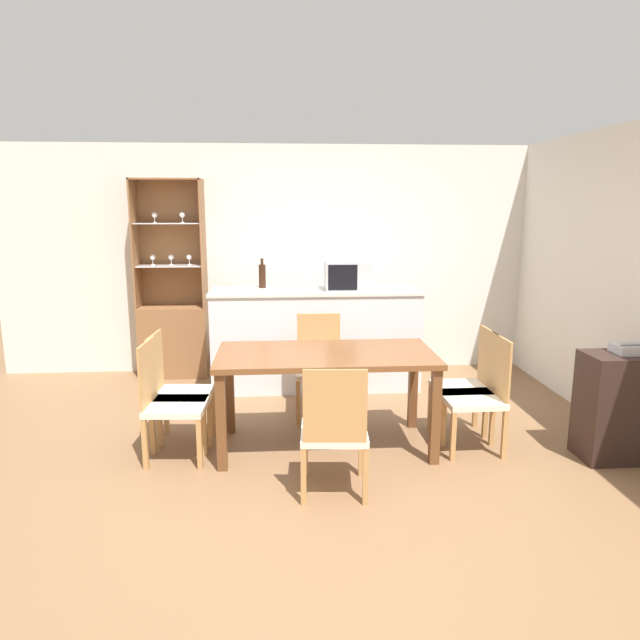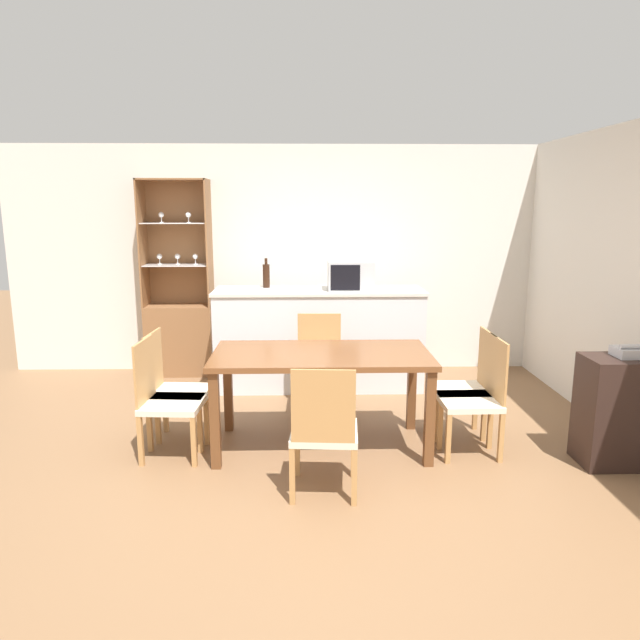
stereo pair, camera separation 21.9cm
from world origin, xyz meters
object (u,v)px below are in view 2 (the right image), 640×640
Objects in this scene: wine_bottle at (266,275)px; dining_table at (321,364)px; display_cabinet at (180,321)px; telephone at (630,352)px; dining_chair_head_far at (319,367)px; side_cabinet at (620,411)px; dining_chair_side_right_far at (466,387)px; microwave at (350,276)px; dining_chair_side_left_near at (167,400)px; dining_chair_head_near at (324,431)px; dining_chair_side_left_far at (174,389)px; dining_chair_side_right_near at (475,397)px.

dining_table is at bearing -72.64° from wine_bottle.
telephone is (3.75, -2.41, 0.25)m from display_cabinet.
telephone is (2.22, -1.10, 0.41)m from dining_chair_head_far.
dining_chair_side_right_far is at bearing 154.22° from side_cabinet.
wine_bottle is (-0.87, 0.19, -0.02)m from microwave.
telephone is (3.40, -0.22, 0.41)m from dining_chair_side_left_near.
microwave is (1.88, -0.56, 0.58)m from display_cabinet.
dining_chair_head_near is 2.22m from side_cabinet.
dining_chair_head_near is at bearing 65.50° from dining_chair_side_left_near.
display_cabinet is 2.40× the size of dining_chair_head_far.
dining_chair_head_near is 1.47m from dining_chair_side_left_far.
dining_chair_side_right_near is 2.37m from dining_chair_side_left_far.
dining_chair_side_right_near and dining_chair_head_far have the same top height.
dining_chair_head_far is at bearing 122.12° from dining_chair_side_left_far.
microwave is 2.14× the size of telephone.
dining_chair_side_right_far is at bearing -35.60° from display_cabinet.
display_cabinet reaches higher than dining_chair_side_right_far.
display_cabinet is at bearing -165.41° from dining_chair_side_left_far.
dining_table is at bearing -102.60° from microwave.
dining_chair_side_left_far and dining_chair_head_far have the same top height.
dining_chair_side_right_far is at bearing 99.88° from dining_chair_side_left_near.
dining_chair_side_left_far is (0.36, -1.94, -0.16)m from display_cabinet.
dining_chair_side_right_near is at bearing -38.93° from display_cabinet.
side_cabinet is (2.19, 0.40, -0.03)m from dining_chair_head_near.
dining_chair_side_right_near is at bearing -62.78° from microwave.
dining_chair_head_near is 1.34m from dining_chair_side_left_near.
wine_bottle is (-1.71, 1.83, 0.73)m from dining_chair_side_right_near.
wine_bottle reaches higher than dining_chair_side_left_near.
wine_bottle is 0.38× the size of side_cabinet.
side_cabinet is at bearing 154.16° from dining_chair_head_far.
dining_chair_side_right_near is at bearing -46.91° from wine_bottle.
dining_table is 1.21m from dining_chair_side_left_far.
dining_chair_side_left_far is 3.40m from side_cabinet.
wine_bottle reaches higher than dining_chair_head_near.
side_cabinet is (3.72, -2.43, -0.19)m from display_cabinet.
microwave is (0.34, 0.75, 0.74)m from dining_chair_head_far.
dining_table is 5.44× the size of wine_bottle.
dining_chair_head_near is at bearing -169.46° from telephone.
dining_chair_side_left_far is at bearing 89.77° from dining_chair_side_right_far.
dining_chair_side_left_near is at bearing 95.85° from dining_chair_side_right_far.
dining_chair_side_left_far is (-2.36, 0.25, 0.00)m from dining_chair_side_right_near.
microwave is (-0.84, 1.64, 0.74)m from dining_chair_side_right_near.
side_cabinet is at bearing -115.92° from dining_chair_side_right_far.
dining_chair_side_left_far reaches higher than side_cabinet.
telephone is at bearing -44.62° from microwave.
dining_chair_head_near is at bearing -77.86° from wine_bottle.
dining_chair_side_right_far is at bearing 155.67° from telephone.
wine_bottle is at bearing 106.14° from dining_chair_head_near.
wine_bottle is (1.01, -0.37, 0.56)m from display_cabinet.
dining_chair_side_left_near is at bearing -132.88° from microwave.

